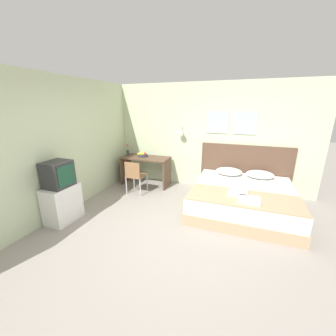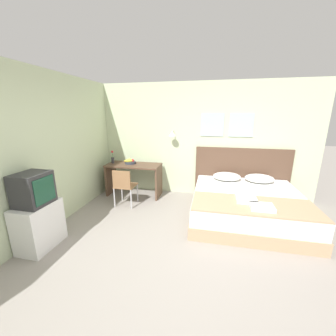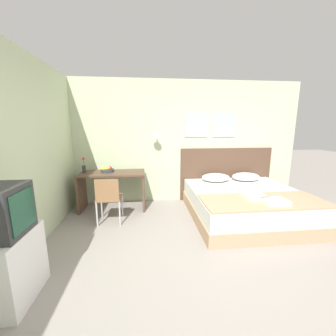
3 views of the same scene
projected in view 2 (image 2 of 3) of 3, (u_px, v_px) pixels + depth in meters
ground_plane at (178, 263)px, 2.78m from camera, size 24.00×24.00×0.00m
wall_back at (197, 140)px, 4.88m from camera, size 5.38×0.31×2.65m
wall_left at (2, 163)px, 2.70m from camera, size 0.06×5.57×2.65m
bed at (246, 205)px, 3.93m from camera, size 2.00×1.98×0.51m
headboard at (241, 173)px, 4.80m from camera, size 2.12×0.06×1.19m
pillow_left at (227, 176)px, 4.58m from camera, size 0.60×0.46×0.17m
pillow_right at (259, 178)px, 4.44m from camera, size 0.60×0.46×0.17m
throw_blanket at (253, 205)px, 3.32m from camera, size 1.94×0.79×0.02m
folded_towel_near_foot at (246, 199)px, 3.46m from camera, size 0.33×0.35×0.06m
folded_towel_mid_bed at (262, 207)px, 3.16m from camera, size 0.35×0.27×0.06m
desk at (134, 173)px, 4.98m from camera, size 1.28×0.60×0.77m
desk_chair at (124, 185)px, 4.36m from camera, size 0.42×0.42×0.82m
fruit_bowl at (130, 162)px, 4.97m from camera, size 0.27×0.26×0.13m
flower_vase at (113, 159)px, 5.01m from camera, size 0.07×0.07×0.31m
tv_stand at (39, 226)px, 3.04m from camera, size 0.40×0.61×0.69m
television at (33, 189)px, 2.89m from camera, size 0.39×0.44×0.47m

